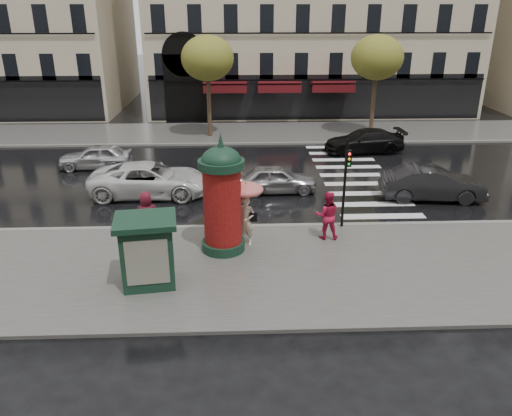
{
  "coord_description": "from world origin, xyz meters",
  "views": [
    {
      "loc": [
        -0.17,
        -15.33,
        8.36
      ],
      "look_at": [
        0.48,
        1.5,
        1.49
      ],
      "focal_mm": 35.0,
      "sensor_mm": 36.0,
      "label": 1
    }
  ],
  "objects_px": {
    "car_darkgrey": "(432,183)",
    "car_white": "(150,180)",
    "car_silver": "(276,179)",
    "car_black": "(364,141)",
    "traffic_light": "(346,175)",
    "woman_umbrella": "(246,203)",
    "car_far_silver": "(96,157)",
    "morris_column": "(222,196)",
    "woman_red": "(327,215)",
    "man_burgundy": "(147,216)",
    "newsstand": "(148,250)"
  },
  "relations": [
    {
      "from": "car_silver",
      "to": "newsstand",
      "type": "bearing_deg",
      "value": 149.77
    },
    {
      "from": "car_black",
      "to": "car_far_silver",
      "type": "height_order",
      "value": "car_black"
    },
    {
      "from": "woman_umbrella",
      "to": "car_white",
      "type": "distance_m",
      "value": 7.19
    },
    {
      "from": "morris_column",
      "to": "car_silver",
      "type": "xyz_separation_m",
      "value": [
        2.4,
        6.22,
        -1.53
      ]
    },
    {
      "from": "car_black",
      "to": "car_far_silver",
      "type": "distance_m",
      "value": 15.7
    },
    {
      "from": "newsstand",
      "to": "car_black",
      "type": "height_order",
      "value": "newsstand"
    },
    {
      "from": "traffic_light",
      "to": "car_darkgrey",
      "type": "xyz_separation_m",
      "value": [
        4.76,
        3.2,
        -1.53
      ]
    },
    {
      "from": "car_silver",
      "to": "woman_red",
      "type": "bearing_deg",
      "value": -166.16
    },
    {
      "from": "woman_red",
      "to": "car_far_silver",
      "type": "distance_m",
      "value": 14.65
    },
    {
      "from": "man_burgundy",
      "to": "car_darkgrey",
      "type": "distance_m",
      "value": 12.96
    },
    {
      "from": "morris_column",
      "to": "car_far_silver",
      "type": "distance_m",
      "value": 12.71
    },
    {
      "from": "woman_umbrella",
      "to": "newsstand",
      "type": "relative_size",
      "value": 1.08
    },
    {
      "from": "man_burgundy",
      "to": "traffic_light",
      "type": "height_order",
      "value": "traffic_light"
    },
    {
      "from": "woman_umbrella",
      "to": "car_darkgrey",
      "type": "xyz_separation_m",
      "value": [
        8.64,
        4.55,
        -0.96
      ]
    },
    {
      "from": "traffic_light",
      "to": "woman_red",
      "type": "bearing_deg",
      "value": -130.33
    },
    {
      "from": "car_darkgrey",
      "to": "woman_red",
      "type": "bearing_deg",
      "value": 132.27
    },
    {
      "from": "man_burgundy",
      "to": "car_darkgrey",
      "type": "height_order",
      "value": "man_burgundy"
    },
    {
      "from": "morris_column",
      "to": "traffic_light",
      "type": "height_order",
      "value": "morris_column"
    },
    {
      "from": "woman_umbrella",
      "to": "car_far_silver",
      "type": "relative_size",
      "value": 0.62
    },
    {
      "from": "morris_column",
      "to": "woman_umbrella",
      "type": "bearing_deg",
      "value": 26.8
    },
    {
      "from": "woman_umbrella",
      "to": "car_darkgrey",
      "type": "height_order",
      "value": "woman_umbrella"
    },
    {
      "from": "traffic_light",
      "to": "car_black",
      "type": "bearing_deg",
      "value": 72.48
    },
    {
      "from": "morris_column",
      "to": "car_silver",
      "type": "relative_size",
      "value": 1.12
    },
    {
      "from": "morris_column",
      "to": "car_far_silver",
      "type": "bearing_deg",
      "value": 124.85
    },
    {
      "from": "man_burgundy",
      "to": "morris_column",
      "type": "bearing_deg",
      "value": 146.33
    },
    {
      "from": "morris_column",
      "to": "car_darkgrey",
      "type": "height_order",
      "value": "morris_column"
    },
    {
      "from": "man_burgundy",
      "to": "traffic_light",
      "type": "relative_size",
      "value": 0.52
    },
    {
      "from": "morris_column",
      "to": "car_black",
      "type": "bearing_deg",
      "value": 57.58
    },
    {
      "from": "man_burgundy",
      "to": "car_white",
      "type": "relative_size",
      "value": 0.34
    },
    {
      "from": "man_burgundy",
      "to": "car_black",
      "type": "relative_size",
      "value": 0.39
    },
    {
      "from": "car_silver",
      "to": "car_black",
      "type": "xyz_separation_m",
      "value": [
        5.87,
        6.79,
        0.04
      ]
    },
    {
      "from": "man_burgundy",
      "to": "car_far_silver",
      "type": "height_order",
      "value": "man_burgundy"
    },
    {
      "from": "woman_red",
      "to": "traffic_light",
      "type": "xyz_separation_m",
      "value": [
        0.83,
        0.98,
        1.25
      ]
    },
    {
      "from": "traffic_light",
      "to": "car_white",
      "type": "bearing_deg",
      "value": 152.81
    },
    {
      "from": "car_silver",
      "to": "car_white",
      "type": "bearing_deg",
      "value": 90.46
    },
    {
      "from": "woman_umbrella",
      "to": "traffic_light",
      "type": "bearing_deg",
      "value": 19.14
    },
    {
      "from": "traffic_light",
      "to": "car_black",
      "type": "height_order",
      "value": "traffic_light"
    },
    {
      "from": "man_burgundy",
      "to": "car_white",
      "type": "height_order",
      "value": "man_burgundy"
    },
    {
      "from": "newsstand",
      "to": "car_black",
      "type": "distance_m",
      "value": 18.61
    },
    {
      "from": "woman_red",
      "to": "man_burgundy",
      "type": "relative_size",
      "value": 1.0
    },
    {
      "from": "traffic_light",
      "to": "car_white",
      "type": "height_order",
      "value": "traffic_light"
    },
    {
      "from": "morris_column",
      "to": "car_darkgrey",
      "type": "relative_size",
      "value": 0.93
    },
    {
      "from": "car_far_silver",
      "to": "car_white",
      "type": "bearing_deg",
      "value": 37.54
    },
    {
      "from": "man_burgundy",
      "to": "car_silver",
      "type": "distance_m",
      "value": 7.43
    },
    {
      "from": "car_darkgrey",
      "to": "car_white",
      "type": "bearing_deg",
      "value": 90.89
    },
    {
      "from": "woman_red",
      "to": "car_far_silver",
      "type": "bearing_deg",
      "value": -35.66
    },
    {
      "from": "car_white",
      "to": "car_black",
      "type": "relative_size",
      "value": 1.15
    },
    {
      "from": "woman_red",
      "to": "car_silver",
      "type": "bearing_deg",
      "value": -69.59
    },
    {
      "from": "car_darkgrey",
      "to": "car_black",
      "type": "bearing_deg",
      "value": 14.1
    },
    {
      "from": "traffic_light",
      "to": "woman_umbrella",
      "type": "bearing_deg",
      "value": -160.86
    }
  ]
}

